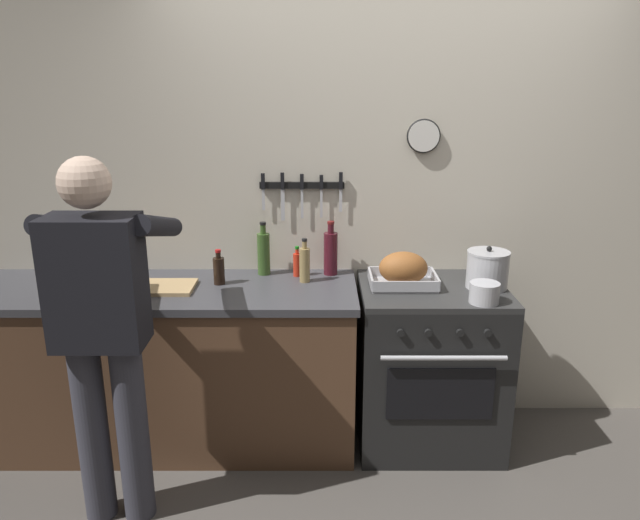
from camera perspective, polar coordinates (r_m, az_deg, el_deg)
The scene contains 13 objects.
wall_back at distance 3.41m, azimuth 6.57°, elevation 5.79°, with size 6.00×0.13×2.60m.
counter_block at distance 3.42m, azimuth -13.93°, elevation -9.61°, with size 2.03×0.65×0.90m.
stove at distance 3.37m, azimuth 10.52°, elevation -9.80°, with size 0.76×0.67×0.90m.
person_cook at distance 2.73m, azimuth -19.78°, elevation -5.58°, with size 0.51×0.63×1.66m.
roasting_pan at distance 3.17m, azimuth 8.11°, elevation -1.01°, with size 0.35×0.26×0.19m.
stock_pot at distance 3.23m, azimuth 15.83°, elevation -0.88°, with size 0.22×0.22×0.22m.
saucepan at distance 3.02m, azimuth 15.56°, elevation -3.04°, with size 0.15×0.15×0.10m.
cutting_board at distance 3.23m, azimuth -14.81°, elevation -2.49°, with size 0.36×0.24×0.02m, color tan.
bottle_hot_sauce at distance 3.31m, azimuth -1.98°, elevation -0.37°, with size 0.04×0.04×0.17m.
bottle_olive_oil at distance 3.34m, azimuth -5.17°, elevation 0.71°, with size 0.07×0.07×0.30m.
bottle_vinegar at distance 3.20m, azimuth -1.26°, elevation -0.37°, with size 0.06×0.06×0.24m.
bottle_wine_red at distance 3.32m, azimuth 1.23°, elevation 0.74°, with size 0.08×0.08×0.30m.
bottle_soy_sauce at distance 3.22m, azimuth -9.37°, elevation -0.93°, with size 0.06×0.06×0.19m.
Camera 1 is at (-0.38, -1.98, 1.94)m, focal length 33.68 mm.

